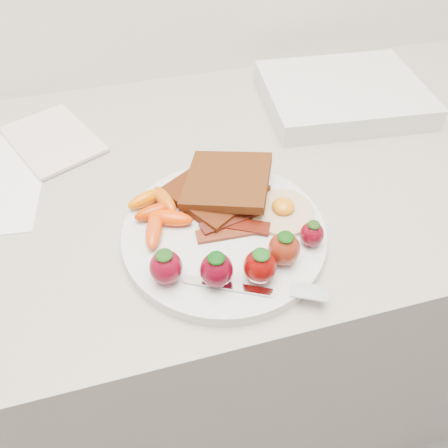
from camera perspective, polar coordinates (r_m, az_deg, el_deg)
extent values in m
cube|color=gray|center=(1.04, -2.91, -12.64)|extent=(2.00, 0.60, 0.90)
cylinder|color=silver|center=(0.58, 0.00, -1.26)|extent=(0.27, 0.27, 0.02)
cube|color=#371304|center=(0.62, -1.17, 4.35)|extent=(0.15, 0.15, 0.01)
cube|color=#311904|center=(0.61, 0.42, 5.67)|extent=(0.15, 0.15, 0.03)
cylinder|color=beige|center=(0.60, 7.60, 1.56)|extent=(0.10, 0.10, 0.01)
ellipsoid|color=orange|center=(0.60, 7.75, 2.30)|extent=(0.04, 0.04, 0.02)
cube|color=#3E080B|center=(0.57, 0.55, -1.11)|extent=(0.08, 0.03, 0.00)
cube|color=black|center=(0.58, 1.87, -0.09)|extent=(0.08, 0.06, 0.00)
cube|color=black|center=(0.58, 0.84, 0.60)|extent=(0.09, 0.04, 0.00)
ellipsoid|color=#C33300|center=(0.59, -9.04, 1.61)|extent=(0.06, 0.03, 0.02)
ellipsoid|color=#E93E01|center=(0.58, -7.19, 0.80)|extent=(0.07, 0.05, 0.02)
ellipsoid|color=#DA420F|center=(0.57, -9.15, -0.89)|extent=(0.04, 0.06, 0.02)
ellipsoid|color=#C8510B|center=(0.61, -7.79, 3.15)|extent=(0.04, 0.06, 0.02)
ellipsoid|color=#E06600|center=(0.61, -10.18, 3.25)|extent=(0.06, 0.04, 0.02)
ellipsoid|color=maroon|center=(0.51, -7.59, -5.61)|extent=(0.04, 0.04, 0.04)
ellipsoid|color=#163D0D|center=(0.50, -7.84, -4.06)|extent=(0.02, 0.02, 0.01)
ellipsoid|color=#540312|center=(0.51, -0.99, -6.03)|extent=(0.04, 0.04, 0.04)
ellipsoid|color=#073908|center=(0.49, -1.02, -4.46)|extent=(0.02, 0.02, 0.01)
ellipsoid|color=#660503|center=(0.51, 4.73, -5.59)|extent=(0.04, 0.04, 0.04)
ellipsoid|color=#13450F|center=(0.49, 4.89, -4.00)|extent=(0.02, 0.02, 0.01)
ellipsoid|color=maroon|center=(0.53, 7.83, -3.26)|extent=(0.04, 0.04, 0.04)
ellipsoid|color=#0D3A07|center=(0.51, 8.07, -1.70)|extent=(0.02, 0.02, 0.01)
ellipsoid|color=#5D0613|center=(0.56, 11.40, -1.31)|extent=(0.03, 0.03, 0.03)
ellipsoid|color=#17370D|center=(0.55, 11.67, -0.10)|extent=(0.02, 0.02, 0.01)
cube|color=silver|center=(0.52, 0.52, -8.07)|extent=(0.10, 0.06, 0.00)
cube|color=silver|center=(0.52, 11.11, -8.65)|extent=(0.05, 0.04, 0.00)
cube|color=silver|center=(0.80, -21.49, 10.26)|extent=(0.18, 0.21, 0.01)
cube|color=silver|center=(0.86, 15.22, 16.05)|extent=(0.30, 0.25, 0.04)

